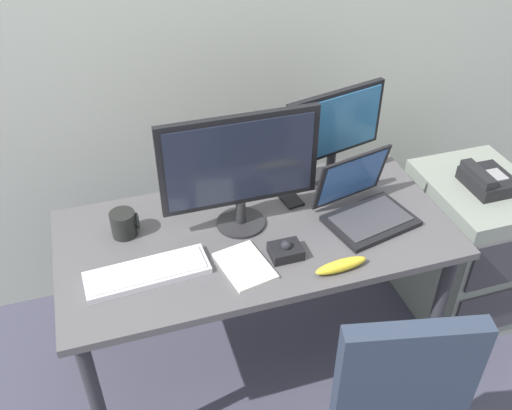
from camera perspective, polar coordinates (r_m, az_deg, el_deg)
ground_plane at (r=2.60m, az=0.00°, el=-14.83°), size 8.00×8.00×0.00m
desk at (r=2.14m, az=0.00°, el=-4.32°), size 1.43×0.70×0.72m
file_cabinet at (r=2.73m, az=20.19°, el=-4.05°), size 0.42×0.53×0.70m
desk_phone at (r=2.50m, az=22.08°, el=2.34°), size 0.17×0.20×0.09m
monitor_main at (r=1.96m, az=-1.61°, el=3.89°), size 0.56×0.18×0.45m
monitor_side at (r=2.23m, az=7.82°, el=7.32°), size 0.43×0.18×0.40m
keyboard at (r=1.94m, az=-10.82°, el=-6.63°), size 0.42×0.16×0.03m
laptop at (r=2.16m, az=10.71°, el=0.04°), size 0.36×0.34×0.24m
trackball_mouse at (r=1.97m, az=2.99°, el=-4.57°), size 0.11×0.09×0.07m
coffee_mug at (r=2.09m, az=-13.04°, el=-1.83°), size 0.10×0.09×0.10m
paper_notepad at (r=1.94m, az=-1.12°, el=-6.10°), size 0.19×0.23×0.01m
cell_phone at (r=2.24m, az=3.26°, el=0.82°), size 0.09×0.15×0.01m
banana at (r=1.94m, az=8.50°, el=-6.00°), size 0.19×0.06×0.04m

